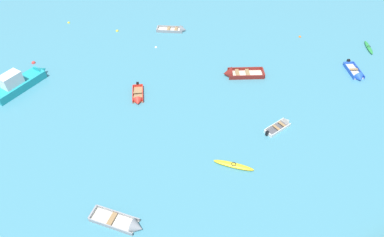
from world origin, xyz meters
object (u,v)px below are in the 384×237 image
kayak_yellow_midfield_left (234,165)px  mooring_buoy_far_field (34,63)px  rowboat_grey_back_row_right (178,30)px  kayak_green_cluster_inner (369,47)px  motor_launch_turquoise_far_left (21,81)px  rowboat_grey_far_back (128,225)px  mooring_buoy_central (69,23)px  rowboat_blue_center (357,75)px  rowboat_red_near_right (138,98)px  rowboat_maroon_midfield_right (235,74)px  mooring_buoy_near_foreground (156,47)px  mooring_buoy_between_boats_left (300,37)px  mooring_buoy_outer_edge (117,31)px  rowboat_white_back_row_center (283,124)px

kayak_yellow_midfield_left → mooring_buoy_far_field: (-22.10, 11.90, -0.15)m
rowboat_grey_back_row_right → kayak_green_cluster_inner: size_ratio=1.28×
kayak_yellow_midfield_left → motor_launch_turquoise_far_left: 22.67m
mooring_buoy_far_field → kayak_green_cluster_inner: bearing=10.9°
kayak_green_cluster_inner → rowboat_grey_far_back: size_ratio=0.72×
rowboat_grey_far_back → mooring_buoy_central: 30.67m
rowboat_grey_back_row_right → motor_launch_turquoise_far_left: (-13.91, -12.73, 0.50)m
rowboat_grey_back_row_right → motor_launch_turquoise_far_left: size_ratio=0.60×
rowboat_blue_center → motor_launch_turquoise_far_left: (-33.75, -5.50, 0.49)m
rowboat_red_near_right → mooring_buoy_central: rowboat_red_near_right is taller
rowboat_blue_center → kayak_green_cluster_inner: (2.66, 5.72, -0.04)m
motor_launch_turquoise_far_left → rowboat_grey_far_back: size_ratio=1.52×
kayak_yellow_midfield_left → rowboat_maroon_midfield_right: rowboat_maroon_midfield_right is taller
mooring_buoy_near_foreground → mooring_buoy_far_field: 13.55m
rowboat_grey_far_back → mooring_buoy_far_field: size_ratio=9.35×
rowboat_blue_center → rowboat_maroon_midfield_right: bearing=-174.3°
mooring_buoy_between_boats_left → rowboat_maroon_midfield_right: bearing=-131.4°
kayak_green_cluster_inner → rowboat_grey_far_back: bearing=-131.6°
mooring_buoy_outer_edge → mooring_buoy_central: bearing=168.8°
motor_launch_turquoise_far_left → mooring_buoy_central: (-0.37, 13.19, -0.66)m
rowboat_blue_center → rowboat_red_near_right: 22.69m
rowboat_grey_far_back → kayak_yellow_midfield_left: bearing=40.2°
kayak_green_cluster_inner → motor_launch_turquoise_far_left: bearing=-162.9°
kayak_green_cluster_inner → rowboat_red_near_right: (-24.49, -11.90, 0.02)m
motor_launch_turquoise_far_left → mooring_buoy_near_foreground: bearing=36.1°
rowboat_blue_center → mooring_buoy_near_foreground: size_ratio=11.88×
mooring_buoy_near_foreground → mooring_buoy_far_field: bearing=-160.1°
rowboat_blue_center → motor_launch_turquoise_far_left: 34.20m
rowboat_grey_back_row_right → mooring_buoy_far_field: size_ratio=8.58×
rowboat_maroon_midfield_right → mooring_buoy_far_field: 21.99m
rowboat_grey_far_back → mooring_buoy_near_foreground: size_ratio=13.84×
mooring_buoy_central → mooring_buoy_outer_edge: (6.77, -1.35, 0.00)m
rowboat_white_back_row_center → mooring_buoy_near_foreground: rowboat_white_back_row_center is taller
rowboat_grey_back_row_right → mooring_buoy_near_foreground: bearing=-116.2°
motor_launch_turquoise_far_left → rowboat_blue_center: bearing=9.3°
rowboat_blue_center → kayak_yellow_midfield_left: bearing=-133.1°
rowboat_maroon_midfield_right → mooring_buoy_near_foreground: bearing=154.4°
rowboat_blue_center → rowboat_red_near_right: bearing=-164.2°
rowboat_grey_back_row_right → rowboat_white_back_row_center: size_ratio=1.40×
rowboat_blue_center → rowboat_white_back_row_center: size_ratio=1.31×
rowboat_red_near_right → mooring_buoy_near_foreground: (-0.02, 9.35, -0.15)m
rowboat_white_back_row_center → mooring_buoy_far_field: (-26.31, 6.83, -0.14)m
rowboat_grey_back_row_right → rowboat_white_back_row_center: rowboat_grey_back_row_right is taller
kayak_green_cluster_inner → mooring_buoy_outer_edge: (-30.01, 0.63, -0.13)m
rowboat_blue_center → rowboat_grey_far_back: bearing=-135.3°
rowboat_red_near_right → rowboat_grey_far_back: rowboat_grey_far_back is taller
rowboat_maroon_midfield_right → rowboat_grey_far_back: rowboat_maroon_midfield_right is taller
rowboat_red_near_right → mooring_buoy_near_foreground: 9.35m
kayak_yellow_midfield_left → mooring_buoy_far_field: kayak_yellow_midfield_left is taller
rowboat_blue_center → rowboat_white_back_row_center: bearing=-135.0°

